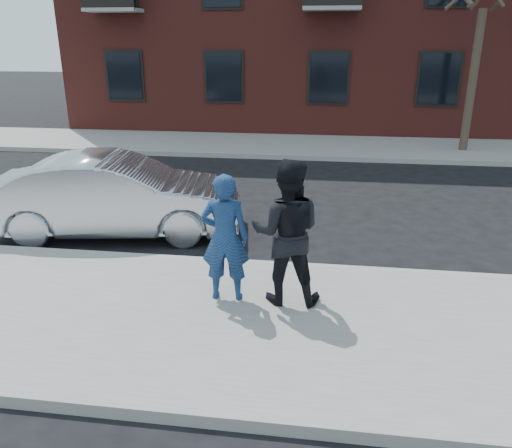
# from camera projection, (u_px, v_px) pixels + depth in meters

# --- Properties ---
(ground) EXTENTS (100.00, 100.00, 0.00)m
(ground) POSITION_uv_depth(u_px,v_px,m) (311.00, 325.00, 6.51)
(ground) COLOR black
(ground) RESTS_ON ground
(near_sidewalk) EXTENTS (50.00, 3.50, 0.15)m
(near_sidewalk) POSITION_uv_depth(u_px,v_px,m) (310.00, 330.00, 6.25)
(near_sidewalk) COLOR gray
(near_sidewalk) RESTS_ON ground
(near_curb) EXTENTS (50.00, 0.10, 0.15)m
(near_curb) POSITION_uv_depth(u_px,v_px,m) (314.00, 269.00, 7.92)
(near_curb) COLOR #999691
(near_curb) RESTS_ON ground
(far_sidewalk) EXTENTS (50.00, 3.50, 0.15)m
(far_sidewalk) POSITION_uv_depth(u_px,v_px,m) (322.00, 147.00, 16.93)
(far_sidewalk) COLOR gray
(far_sidewalk) RESTS_ON ground
(far_curb) EXTENTS (50.00, 0.10, 0.15)m
(far_curb) POSITION_uv_depth(u_px,v_px,m) (321.00, 158.00, 15.26)
(far_curb) COLOR #999691
(far_curb) RESTS_ON ground
(silver_sedan) EXTENTS (4.78, 2.30, 1.51)m
(silver_sedan) POSITION_uv_depth(u_px,v_px,m) (116.00, 196.00, 9.30)
(silver_sedan) COLOR #B7BABF
(silver_sedan) RESTS_ON ground
(man_hoodie) EXTENTS (0.67, 0.52, 1.76)m
(man_hoodie) POSITION_uv_depth(u_px,v_px,m) (225.00, 238.00, 6.60)
(man_hoodie) COLOR navy
(man_hoodie) RESTS_ON near_sidewalk
(man_peacoat) EXTENTS (0.98, 0.77, 1.96)m
(man_peacoat) POSITION_uv_depth(u_px,v_px,m) (287.00, 233.00, 6.51)
(man_peacoat) COLOR black
(man_peacoat) RESTS_ON near_sidewalk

